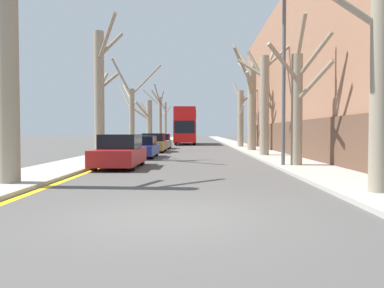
{
  "coord_description": "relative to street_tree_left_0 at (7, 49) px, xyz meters",
  "views": [
    {
      "loc": [
        0.56,
        -6.96,
        1.61
      ],
      "look_at": [
        -0.11,
        35.48,
        0.2
      ],
      "focal_mm": 35.0,
      "sensor_mm": 36.0,
      "label": 1
    }
  ],
  "objects": [
    {
      "name": "ground_plane",
      "position": [
        5.01,
        -3.93,
        -4.03
      ],
      "size": [
        300.0,
        300.0,
        0.0
      ],
      "primitive_type": "plane",
      "color": "#4C4947"
    },
    {
      "name": "sidewalk_left",
      "position": [
        -0.29,
        46.07,
        -3.97
      ],
      "size": [
        2.63,
        120.0,
        0.12
      ],
      "primitive_type": "cube",
      "color": "#A39E93",
      "rests_on": "ground"
    },
    {
      "name": "sidewalk_right",
      "position": [
        10.31,
        46.07,
        -3.97
      ],
      "size": [
        2.63,
        120.0,
        0.12
      ],
      "primitive_type": "cube",
      "color": "#A39E93",
      "rests_on": "ground"
    },
    {
      "name": "building_facade_right",
      "position": [
        16.62,
        17.14,
        1.63
      ],
      "size": [
        10.08,
        35.83,
        11.34
      ],
      "color": "#93664C",
      "rests_on": "ground"
    },
    {
      "name": "kerb_line_stripe",
      "position": [
        1.21,
        46.07,
        -4.02
      ],
      "size": [
        0.24,
        120.0,
        0.01
      ],
      "primitive_type": "cube",
      "color": "yellow",
      "rests_on": "ground"
    },
    {
      "name": "street_tree_left_0",
      "position": [
        0.0,
        0.0,
        0.0
      ],
      "size": [
        3.09,
        2.65,
        8.16
      ],
      "color": "gray",
      "rests_on": "ground"
    },
    {
      "name": "street_tree_left_1",
      "position": [
        0.14,
        9.89,
        -0.16
      ],
      "size": [
        1.84,
        4.1,
        7.49
      ],
      "color": "gray",
      "rests_on": "ground"
    },
    {
      "name": "street_tree_left_2",
      "position": [
        0.02,
        20.34,
        -0.77
      ],
      "size": [
        3.81,
        4.47,
        7.39
      ],
      "color": "gray",
      "rests_on": "ground"
    },
    {
      "name": "street_tree_left_3",
      "position": [
        -0.03,
        31.27,
        -1.26
      ],
      "size": [
        2.23,
        3.31,
        5.15
      ],
      "color": "gray",
      "rests_on": "ground"
    },
    {
      "name": "street_tree_left_4",
      "position": [
        0.16,
        41.66,
        -0.21
      ],
      "size": [
        3.18,
        3.51,
        8.11
      ],
      "color": "gray",
      "rests_on": "ground"
    },
    {
      "name": "street_tree_left_5",
      "position": [
        0.11,
        51.3,
        -0.4
      ],
      "size": [
        2.68,
        3.37,
        7.87
      ],
      "color": "gray",
      "rests_on": "ground"
    },
    {
      "name": "street_tree_right_0",
      "position": [
        10.03,
        -1.66,
        -0.67
      ],
      "size": [
        4.33,
        1.67,
        7.3
      ],
      "color": "gray",
      "rests_on": "ground"
    },
    {
      "name": "street_tree_right_1",
      "position": [
        10.0,
        5.77,
        -1.11
      ],
      "size": [
        2.75,
        2.29,
        6.57
      ],
      "color": "gray",
      "rests_on": "ground"
    },
    {
      "name": "street_tree_right_2",
      "position": [
        9.84,
        13.1,
        -0.33
      ],
      "size": [
        4.08,
        2.08,
        7.79
      ],
      "color": "gray",
      "rests_on": "ground"
    },
    {
      "name": "street_tree_right_3",
      "position": [
        9.87,
        19.69,
        0.07
      ],
      "size": [
        2.12,
        3.47,
        9.13
      ],
      "color": "gray",
      "rests_on": "ground"
    },
    {
      "name": "street_tree_right_4",
      "position": [
        9.92,
        26.73,
        -0.83
      ],
      "size": [
        3.21,
        3.19,
        6.63
      ],
      "color": "gray",
      "rests_on": "ground"
    },
    {
      "name": "double_decker_bus",
      "position": [
        4.04,
        36.58,
        -1.49
      ],
      "size": [
        2.6,
        10.09,
        4.49
      ],
      "color": "red",
      "rests_on": "ground"
    },
    {
      "name": "parked_car_0",
      "position": [
        2.09,
        5.72,
        -3.33
      ],
      "size": [
        1.82,
        4.22,
        1.49
      ],
      "color": "maroon",
      "rests_on": "ground"
    },
    {
      "name": "parked_car_1",
      "position": [
        2.09,
        12.26,
        -3.39
      ],
      "size": [
        1.77,
        4.16,
        1.34
      ],
      "color": "navy",
      "rests_on": "ground"
    },
    {
      "name": "parked_car_2",
      "position": [
        2.09,
        18.62,
        -3.34
      ],
      "size": [
        1.81,
        4.6,
        1.47
      ],
      "color": "olive",
      "rests_on": "ground"
    },
    {
      "name": "parked_car_3",
      "position": [
        2.09,
        24.36,
        -3.37
      ],
      "size": [
        1.74,
        3.98,
        1.39
      ],
      "color": "#9EA3AD",
      "rests_on": "ground"
    },
    {
      "name": "lamp_post",
      "position": [
        9.3,
        5.86,
        0.59
      ],
      "size": [
        1.4,
        0.2,
        8.3
      ],
      "color": "#4C4F54",
      "rests_on": "ground"
    }
  ]
}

